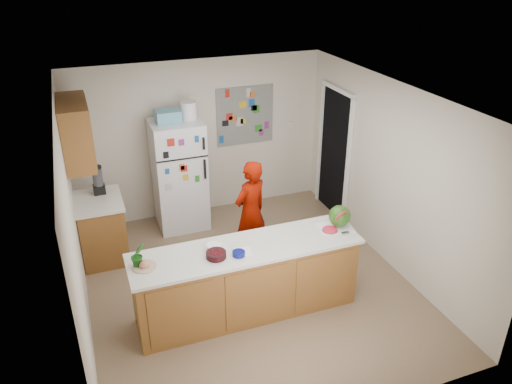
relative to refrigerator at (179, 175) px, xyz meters
name	(u,v)px	position (x,y,z in m)	size (l,w,h in m)	color
floor	(249,285)	(0.45, -1.88, -0.86)	(4.00, 4.50, 0.02)	brown
wall_back	(200,139)	(0.45, 0.38, 0.40)	(4.00, 0.02, 2.50)	beige
wall_left	(72,229)	(-1.56, -1.88, 0.40)	(0.02, 4.50, 2.50)	beige
wall_right	(390,175)	(2.46, -1.88, 0.40)	(0.02, 4.50, 2.50)	beige
ceiling	(247,97)	(0.45, -1.88, 1.66)	(4.00, 4.50, 0.02)	white
doorway	(335,154)	(2.44, -0.43, 0.17)	(0.03, 0.85, 2.04)	black
peninsula_base	(247,282)	(0.25, -2.38, -0.41)	(2.60, 0.62, 0.88)	brown
peninsula_top	(247,249)	(0.25, -2.38, 0.05)	(2.68, 0.70, 0.04)	silver
side_counter_base	(102,230)	(-1.24, -0.53, -0.42)	(0.60, 0.80, 0.86)	brown
side_counter_top	(98,201)	(-1.24, -0.53, 0.03)	(0.64, 0.84, 0.04)	silver
upper_cabinets	(76,132)	(-1.37, -0.58, 1.05)	(0.35, 1.00, 0.80)	brown
refrigerator	(179,175)	(0.00, 0.00, 0.00)	(0.75, 0.70, 1.70)	silver
fridge_top_bin	(168,116)	(-0.10, 0.00, 0.94)	(0.35, 0.28, 0.18)	#5999B2
photo_collage	(245,116)	(1.20, 0.36, 0.70)	(0.95, 0.01, 0.95)	slate
person	(251,212)	(0.68, -1.32, -0.10)	(0.54, 0.36, 1.49)	#710C00
blender_appliance	(98,181)	(-1.19, -0.33, 0.24)	(0.14, 0.14, 0.38)	black
cutting_board	(335,228)	(1.40, -2.35, 0.08)	(0.41, 0.31, 0.01)	white
watermelon	(340,216)	(1.46, -2.33, 0.21)	(0.26, 0.26, 0.26)	#225B15
watermelon_slice	(330,230)	(1.30, -2.40, 0.09)	(0.17, 0.17, 0.02)	red
cherry_bowl	(216,255)	(-0.13, -2.46, 0.11)	(0.22, 0.22, 0.07)	black
white_bowl	(214,247)	(-0.11, -2.30, 0.10)	(0.17, 0.17, 0.06)	silver
cobalt_bowl	(239,254)	(0.11, -2.51, 0.10)	(0.14, 0.14, 0.05)	#090F5F
plate	(145,267)	(-0.90, -2.37, 0.08)	(0.26, 0.26, 0.02)	beige
paper_towel	(243,252)	(0.17, -2.47, 0.08)	(0.18, 0.16, 0.02)	silver
keys	(345,233)	(1.45, -2.50, 0.08)	(0.10, 0.04, 0.01)	gray
potted_plant	(138,255)	(-0.95, -2.33, 0.21)	(0.16, 0.13, 0.28)	#12470E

